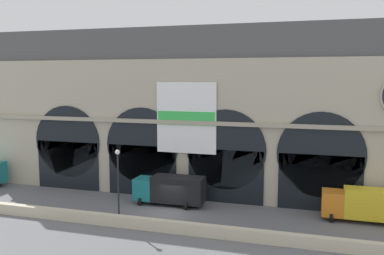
# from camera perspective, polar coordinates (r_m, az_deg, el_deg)

# --- Properties ---
(ground_plane) EXTENTS (200.00, 200.00, 0.00)m
(ground_plane) POSITION_cam_1_polar(r_m,az_deg,el_deg) (42.52, -3.43, -11.55)
(ground_plane) COLOR slate
(quay_parapet_wall) EXTENTS (90.00, 0.70, 1.02)m
(quay_parapet_wall) POSITION_cam_1_polar(r_m,az_deg,el_deg) (38.04, -6.07, -13.03)
(quay_parapet_wall) COLOR beige
(quay_parapet_wall) RESTS_ON ground
(station_building) EXTENTS (50.33, 5.49, 18.99)m
(station_building) POSITION_cam_1_polar(r_m,az_deg,el_deg) (47.64, -0.34, 1.83)
(station_building) COLOR #B2A891
(station_building) RESTS_ON ground
(box_truck_center) EXTENTS (7.50, 2.91, 3.12)m
(box_truck_center) POSITION_cam_1_polar(r_m,az_deg,el_deg) (44.43, -3.01, -8.43)
(box_truck_center) COLOR #19727A
(box_truck_center) RESTS_ON ground
(box_truck_east) EXTENTS (7.50, 2.91, 3.12)m
(box_truck_east) POSITION_cam_1_polar(r_m,az_deg,el_deg) (42.59, 22.60, -9.66)
(box_truck_east) COLOR orange
(box_truck_east) RESTS_ON ground
(street_lamp_quayside) EXTENTS (0.44, 0.44, 6.90)m
(street_lamp_quayside) POSITION_cam_1_polar(r_m,az_deg,el_deg) (38.93, -10.10, -6.63)
(street_lamp_quayside) COLOR black
(street_lamp_quayside) RESTS_ON ground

